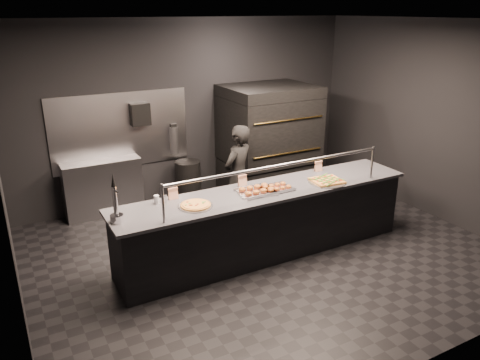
{
  "coord_description": "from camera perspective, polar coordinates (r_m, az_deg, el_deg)",
  "views": [
    {
      "loc": [
        -2.98,
        -4.78,
        3.12
      ],
      "look_at": [
        -0.28,
        0.2,
        1.04
      ],
      "focal_mm": 35.0,
      "sensor_mm": 36.0,
      "label": 1
    }
  ],
  "objects": [
    {
      "name": "condiment_jar",
      "position": [
        5.69,
        -9.83,
        -2.33
      ],
      "size": [
        0.16,
        0.06,
        0.11
      ],
      "color": "silver",
      "rests_on": "service_counter"
    },
    {
      "name": "slider_tray_b",
      "position": [
        6.06,
        4.54,
        -0.96
      ],
      "size": [
        0.4,
        0.3,
        0.06
      ],
      "color": "silver",
      "rests_on": "service_counter"
    },
    {
      "name": "square_pizza",
      "position": [
        6.4,
        10.54,
        -0.11
      ],
      "size": [
        0.5,
        0.5,
        0.05
      ],
      "color": "silver",
      "rests_on": "service_counter"
    },
    {
      "name": "service_counter",
      "position": [
        6.23,
        3.18,
        -5.1
      ],
      "size": [
        4.1,
        0.78,
        1.37
      ],
      "color": "black",
      "rests_on": "ground"
    },
    {
      "name": "beer_tap",
      "position": [
        5.26,
        -14.89,
        -3.38
      ],
      "size": [
        0.15,
        0.21,
        0.56
      ],
      "color": "silver",
      "rests_on": "service_counter"
    },
    {
      "name": "towel_dispenser",
      "position": [
        7.63,
        -12.11,
        7.85
      ],
      "size": [
        0.3,
        0.2,
        0.35
      ],
      "primitive_type": "cube",
      "color": "black",
      "rests_on": "room"
    },
    {
      "name": "room",
      "position": [
        5.89,
        2.93,
        4.14
      ],
      "size": [
        6.04,
        6.0,
        3.0
      ],
      "color": "black",
      "rests_on": "ground"
    },
    {
      "name": "prep_shelf",
      "position": [
        7.71,
        -16.33,
        -0.94
      ],
      "size": [
        1.2,
        0.35,
        0.9
      ],
      "primitive_type": "cube",
      "color": "#99999E",
      "rests_on": "ground"
    },
    {
      "name": "trash_bin",
      "position": [
        8.01,
        -6.32,
        -0.15
      ],
      "size": [
        0.43,
        0.43,
        0.71
      ],
      "primitive_type": "cylinder",
      "color": "black",
      "rests_on": "ground"
    },
    {
      "name": "worker",
      "position": [
        6.98,
        -0.26,
        0.53
      ],
      "size": [
        0.67,
        0.58,
        1.55
      ],
      "primitive_type": "imported",
      "rotation": [
        0.0,
        0.0,
        3.59
      ],
      "color": "black",
      "rests_on": "ground"
    },
    {
      "name": "pizza_oven",
      "position": [
        8.17,
        3.48,
        4.85
      ],
      "size": [
        1.5,
        1.23,
        1.91
      ],
      "color": "black",
      "rests_on": "ground"
    },
    {
      "name": "fire_extinguisher",
      "position": [
        7.92,
        -8.06,
        4.89
      ],
      "size": [
        0.14,
        0.14,
        0.51
      ],
      "color": "#B2B2B7",
      "rests_on": "room"
    },
    {
      "name": "round_pizza",
      "position": [
        5.56,
        -5.43,
        -3.08
      ],
      "size": [
        0.41,
        0.41,
        0.03
      ],
      "color": "silver",
      "rests_on": "service_counter"
    },
    {
      "name": "tent_cards",
      "position": [
        6.2,
        1.05,
        0.11
      ],
      "size": [
        2.33,
        0.04,
        0.15
      ],
      "color": "white",
      "rests_on": "service_counter"
    },
    {
      "name": "slider_tray_a",
      "position": [
        5.94,
        2.04,
        -1.29
      ],
      "size": [
        0.54,
        0.44,
        0.08
      ],
      "color": "silver",
      "rests_on": "service_counter"
    }
  ]
}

